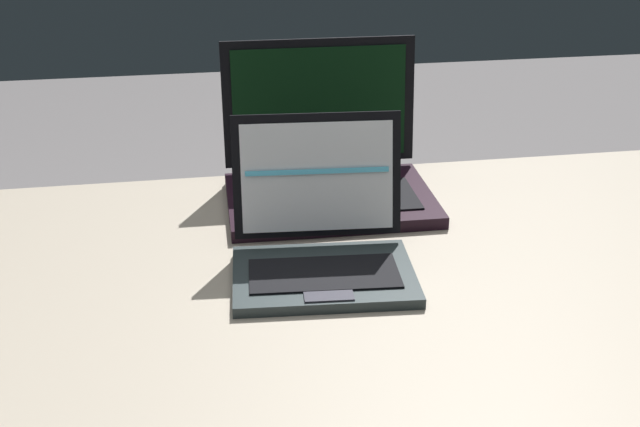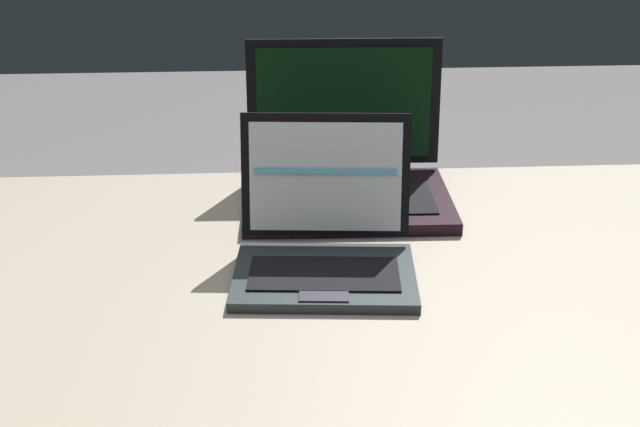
% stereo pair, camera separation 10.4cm
% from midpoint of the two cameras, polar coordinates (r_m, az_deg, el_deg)
% --- Properties ---
extents(desk, '(1.65, 0.82, 0.75)m').
position_cam_midpoint_polar(desk, '(1.12, 0.36, -8.41)').
color(desk, gray).
rests_on(desk, ground).
extents(laptop_front, '(0.25, 0.22, 0.20)m').
position_cam_midpoint_polar(laptop_front, '(1.10, 3.04, -2.13)').
color(laptop_front, '#273031').
rests_on(laptop_front, desk).
extents(laptop_rear, '(0.33, 0.26, 0.24)m').
position_cam_midpoint_polar(laptop_rear, '(1.33, 4.11, 3.00)').
color(laptop_rear, black).
rests_on(laptop_rear, desk).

